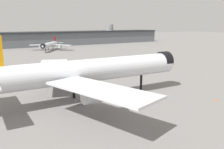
# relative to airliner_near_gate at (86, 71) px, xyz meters

# --- Properties ---
(ground) EXTENTS (900.00, 900.00, 0.00)m
(ground) POSITION_rel_airliner_near_gate_xyz_m (2.54, -3.09, -8.53)
(ground) COLOR slate
(airliner_near_gate) EXTENTS (69.11, 62.67, 19.35)m
(airliner_near_gate) POSITION_rel_airliner_near_gate_xyz_m (0.00, 0.00, 0.00)
(airliner_near_gate) COLOR silver
(airliner_near_gate) RESTS_ON ground
(airliner_far_taxiway) EXTENTS (32.86, 36.57, 10.95)m
(airliner_far_taxiway) POSITION_rel_airliner_near_gate_xyz_m (12.49, 135.97, -3.70)
(airliner_far_taxiway) COLOR silver
(airliner_far_taxiway) RESTS_ON ground
(terminal_building) EXTENTS (244.94, 58.27, 20.78)m
(terminal_building) POSITION_rel_airliner_near_gate_xyz_m (26.52, 183.55, -1.49)
(terminal_building) COLOR slate
(terminal_building) RESTS_ON ground
(traffic_cone_near_nose) EXTENTS (0.60, 0.60, 0.74)m
(traffic_cone_near_nose) POSITION_rel_airliner_near_gate_xyz_m (33.86, -16.54, -8.15)
(traffic_cone_near_nose) COLOR #F2600C
(traffic_cone_near_nose) RESTS_ON ground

